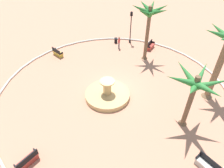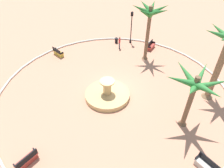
{
  "view_description": "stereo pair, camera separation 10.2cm",
  "coord_description": "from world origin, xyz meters",
  "px_view_note": "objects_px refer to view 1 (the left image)",
  "views": [
    {
      "loc": [
        -1.97,
        14.8,
        12.94
      ],
      "look_at": [
        0.14,
        0.31,
        1.0
      ],
      "focal_mm": 32.09,
      "sensor_mm": 36.0,
      "label": 1
    },
    {
      "loc": [
        -2.07,
        14.79,
        12.94
      ],
      "look_at": [
        0.14,
        0.31,
        1.0
      ],
      "focal_mm": 32.09,
      "sensor_mm": 36.0,
      "label": 2
    }
  ],
  "objects_px": {
    "fountain": "(107,94)",
    "lamppost": "(131,25)",
    "palm_tree_by_curb": "(195,87)",
    "bench_west": "(151,46)",
    "bench_southeast": "(27,161)",
    "bench_north": "(207,166)",
    "palm_tree_near_fountain": "(149,17)",
    "bench_east": "(58,53)",
    "trash_bin": "(116,40)",
    "person_cyclist_helmet": "(119,42)"
  },
  "relations": [
    {
      "from": "bench_west",
      "to": "bench_southeast",
      "type": "distance_m",
      "value": 19.29
    },
    {
      "from": "fountain",
      "to": "bench_north",
      "type": "height_order",
      "value": "fountain"
    },
    {
      "from": "fountain",
      "to": "lamppost",
      "type": "distance_m",
      "value": 11.51
    },
    {
      "from": "fountain",
      "to": "person_cyclist_helmet",
      "type": "distance_m",
      "value": 9.39
    },
    {
      "from": "palm_tree_by_curb",
      "to": "bench_east",
      "type": "relative_size",
      "value": 3.2
    },
    {
      "from": "bench_west",
      "to": "bench_southeast",
      "type": "bearing_deg",
      "value": 64.48
    },
    {
      "from": "bench_north",
      "to": "palm_tree_by_curb",
      "type": "bearing_deg",
      "value": -74.54
    },
    {
      "from": "lamppost",
      "to": "person_cyclist_helmet",
      "type": "xyz_separation_m",
      "value": [
        1.29,
        1.85,
        -1.6
      ]
    },
    {
      "from": "bench_east",
      "to": "person_cyclist_helmet",
      "type": "distance_m",
      "value": 7.81
    },
    {
      "from": "palm_tree_by_curb",
      "to": "bench_southeast",
      "type": "bearing_deg",
      "value": 25.29
    },
    {
      "from": "bench_north",
      "to": "palm_tree_near_fountain",
      "type": "bearing_deg",
      "value": -72.19
    },
    {
      "from": "bench_north",
      "to": "lamppost",
      "type": "xyz_separation_m",
      "value": [
        6.42,
        -17.34,
        2.18
      ]
    },
    {
      "from": "palm_tree_near_fountain",
      "to": "trash_bin",
      "type": "bearing_deg",
      "value": -40.93
    },
    {
      "from": "palm_tree_by_curb",
      "to": "bench_west",
      "type": "xyz_separation_m",
      "value": [
        2.6,
        -12.25,
        -3.63
      ]
    },
    {
      "from": "bench_north",
      "to": "lamppost",
      "type": "height_order",
      "value": "lamppost"
    },
    {
      "from": "bench_north",
      "to": "fountain",
      "type": "bearing_deg",
      "value": -38.52
    },
    {
      "from": "trash_bin",
      "to": "person_cyclist_helmet",
      "type": "xyz_separation_m",
      "value": [
        -0.6,
        1.48,
        0.54
      ]
    },
    {
      "from": "palm_tree_by_curb",
      "to": "bench_southeast",
      "type": "xyz_separation_m",
      "value": [
        10.91,
        5.15,
        -3.63
      ]
    },
    {
      "from": "bench_east",
      "to": "trash_bin",
      "type": "relative_size",
      "value": 2.18
    },
    {
      "from": "bench_west",
      "to": "bench_southeast",
      "type": "relative_size",
      "value": 1.02
    },
    {
      "from": "bench_east",
      "to": "trash_bin",
      "type": "bearing_deg",
      "value": -146.66
    },
    {
      "from": "fountain",
      "to": "palm_tree_near_fountain",
      "type": "xyz_separation_m",
      "value": [
        -3.34,
        -7.41,
        4.84
      ]
    },
    {
      "from": "fountain",
      "to": "lamppost",
      "type": "relative_size",
      "value": 0.97
    },
    {
      "from": "palm_tree_by_curb",
      "to": "bench_north",
      "type": "relative_size",
      "value": 3.43
    },
    {
      "from": "bench_southeast",
      "to": "lamppost",
      "type": "height_order",
      "value": "lamppost"
    },
    {
      "from": "bench_west",
      "to": "lamppost",
      "type": "distance_m",
      "value": 3.77
    },
    {
      "from": "palm_tree_near_fountain",
      "to": "palm_tree_by_curb",
      "type": "xyz_separation_m",
      "value": [
        -3.31,
        9.76,
        -1.15
      ]
    },
    {
      "from": "palm_tree_by_curb",
      "to": "bench_east",
      "type": "xyz_separation_m",
      "value": [
        13.9,
        -8.84,
        -3.63
      ]
    },
    {
      "from": "fountain",
      "to": "bench_southeast",
      "type": "xyz_separation_m",
      "value": [
        4.26,
        7.5,
        0.06
      ]
    },
    {
      "from": "bench_southeast",
      "to": "trash_bin",
      "type": "height_order",
      "value": "bench_southeast"
    },
    {
      "from": "bench_east",
      "to": "palm_tree_by_curb",
      "type": "bearing_deg",
      "value": 147.56
    },
    {
      "from": "fountain",
      "to": "bench_east",
      "type": "bearing_deg",
      "value": -41.82
    },
    {
      "from": "bench_north",
      "to": "trash_bin",
      "type": "bearing_deg",
      "value": -63.91
    },
    {
      "from": "bench_east",
      "to": "bench_west",
      "type": "height_order",
      "value": "same"
    },
    {
      "from": "bench_north",
      "to": "person_cyclist_helmet",
      "type": "height_order",
      "value": "person_cyclist_helmet"
    },
    {
      "from": "trash_bin",
      "to": "palm_tree_by_curb",
      "type": "bearing_deg",
      "value": 118.84
    },
    {
      "from": "fountain",
      "to": "lamppost",
      "type": "height_order",
      "value": "lamppost"
    },
    {
      "from": "palm_tree_near_fountain",
      "to": "bench_north",
      "type": "distance_m",
      "value": 15.0
    },
    {
      "from": "palm_tree_near_fountain",
      "to": "bench_north",
      "type": "xyz_separation_m",
      "value": [
        -4.35,
        13.54,
        -4.78
      ]
    },
    {
      "from": "lamppost",
      "to": "trash_bin",
      "type": "bearing_deg",
      "value": 10.93
    },
    {
      "from": "palm_tree_by_curb",
      "to": "lamppost",
      "type": "relative_size",
      "value": 1.18
    },
    {
      "from": "bench_north",
      "to": "trash_bin",
      "type": "relative_size",
      "value": 2.04
    },
    {
      "from": "bench_north",
      "to": "lamppost",
      "type": "relative_size",
      "value": 0.34
    },
    {
      "from": "palm_tree_by_curb",
      "to": "bench_southeast",
      "type": "height_order",
      "value": "palm_tree_by_curb"
    },
    {
      "from": "palm_tree_near_fountain",
      "to": "palm_tree_by_curb",
      "type": "distance_m",
      "value": 10.37
    },
    {
      "from": "bench_north",
      "to": "bench_southeast",
      "type": "relative_size",
      "value": 0.91
    },
    {
      "from": "palm_tree_near_fountain",
      "to": "bench_southeast",
      "type": "relative_size",
      "value": 3.96
    },
    {
      "from": "fountain",
      "to": "person_cyclist_helmet",
      "type": "height_order",
      "value": "fountain"
    },
    {
      "from": "palm_tree_near_fountain",
      "to": "palm_tree_by_curb",
      "type": "height_order",
      "value": "palm_tree_near_fountain"
    },
    {
      "from": "bench_north",
      "to": "bench_east",
      "type": "bearing_deg",
      "value": -40.16
    }
  ]
}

